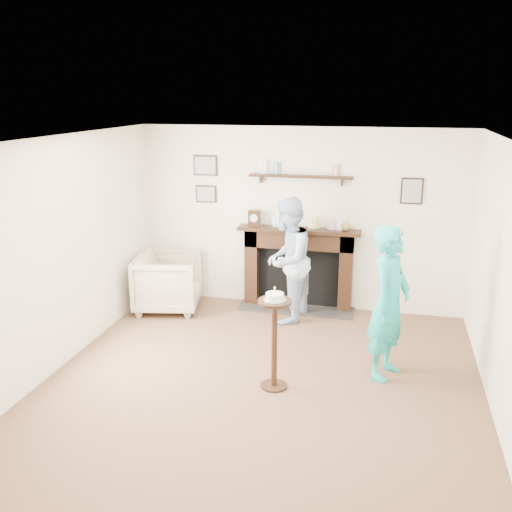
{
  "coord_description": "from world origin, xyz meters",
  "views": [
    {
      "loc": [
        1.19,
        -5.1,
        2.92
      ],
      "look_at": [
        -0.25,
        0.9,
        1.15
      ],
      "focal_mm": 40.0,
      "sensor_mm": 36.0,
      "label": 1
    }
  ],
  "objects_px": {
    "woman": "(384,374)",
    "pedestal_table": "(274,326)",
    "armchair": "(169,309)",
    "man": "(286,319)"
  },
  "relations": [
    {
      "from": "woman",
      "to": "pedestal_table",
      "type": "height_order",
      "value": "pedestal_table"
    },
    {
      "from": "man",
      "to": "pedestal_table",
      "type": "height_order",
      "value": "pedestal_table"
    },
    {
      "from": "pedestal_table",
      "to": "woman",
      "type": "bearing_deg",
      "value": 25.81
    },
    {
      "from": "armchair",
      "to": "man",
      "type": "height_order",
      "value": "man"
    },
    {
      "from": "woman",
      "to": "pedestal_table",
      "type": "bearing_deg",
      "value": 135.92
    },
    {
      "from": "armchair",
      "to": "woman",
      "type": "distance_m",
      "value": 3.24
    },
    {
      "from": "armchair",
      "to": "man",
      "type": "distance_m",
      "value": 1.67
    },
    {
      "from": "woman",
      "to": "pedestal_table",
      "type": "xyz_separation_m",
      "value": [
        -1.11,
        -0.53,
        0.67
      ]
    },
    {
      "from": "armchair",
      "to": "pedestal_table",
      "type": "distance_m",
      "value": 2.69
    },
    {
      "from": "woman",
      "to": "pedestal_table",
      "type": "relative_size",
      "value": 1.51
    }
  ]
}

